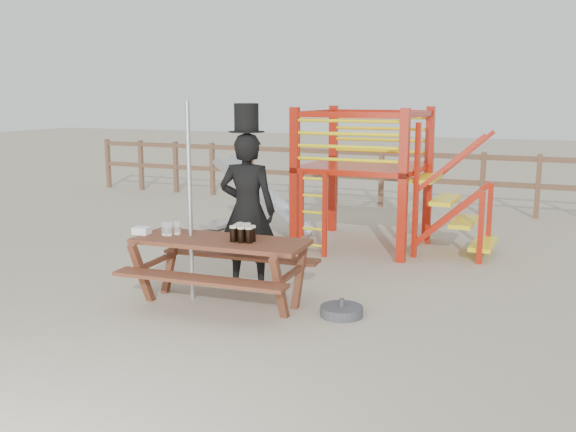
% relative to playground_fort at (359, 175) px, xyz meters
% --- Properties ---
extents(ground, '(60.00, 60.00, 0.00)m').
position_rel_playground_fort_xyz_m(ground, '(-0.12, -3.58, -1.07)').
color(ground, tan).
rests_on(ground, ground).
extents(back_fence, '(15.09, 0.09, 1.20)m').
position_rel_playground_fort_xyz_m(back_fence, '(-0.12, 3.42, -0.34)').
color(back_fence, brown).
rests_on(back_fence, ground).
extents(playground_fort, '(4.71, 1.84, 2.10)m').
position_rel_playground_fort_xyz_m(playground_fort, '(0.00, 0.00, 0.00)').
color(playground_fort, '#B01D0B').
rests_on(playground_fort, ground).
extents(picnic_table, '(1.98, 1.44, 0.73)m').
position_rel_playground_fort_xyz_m(picnic_table, '(-0.47, -3.37, -0.61)').
color(picnic_table, brown).
rests_on(picnic_table, ground).
extents(man_with_hat, '(0.74, 0.56, 2.18)m').
position_rel_playground_fort_xyz_m(man_with_hat, '(-0.52, -2.64, -0.10)').
color(man_with_hat, black).
rests_on(man_with_hat, ground).
extents(metal_pole, '(0.05, 0.05, 2.21)m').
position_rel_playground_fort_xyz_m(metal_pole, '(-0.86, -3.35, 0.03)').
color(metal_pole, '#B2B2B7').
rests_on(metal_pole, ground).
extents(parasol_base, '(0.45, 0.45, 0.19)m').
position_rel_playground_fort_xyz_m(parasol_base, '(0.87, -3.19, -1.02)').
color(parasol_base, '#3C3D42').
rests_on(parasol_base, ground).
extents(paper_bag, '(0.19, 0.16, 0.08)m').
position_rel_playground_fort_xyz_m(paper_bag, '(-1.40, -3.51, -0.30)').
color(paper_bag, white).
rests_on(paper_bag, picnic_table).
extents(stout_pints, '(0.28, 0.27, 0.17)m').
position_rel_playground_fort_xyz_m(stout_pints, '(-0.21, -3.33, -0.25)').
color(stout_pints, black).
rests_on(stout_pints, picnic_table).
extents(empty_glasses, '(0.17, 0.18, 0.15)m').
position_rel_playground_fort_xyz_m(empty_glasses, '(-1.08, -3.42, -0.27)').
color(empty_glasses, silver).
rests_on(empty_glasses, picnic_table).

